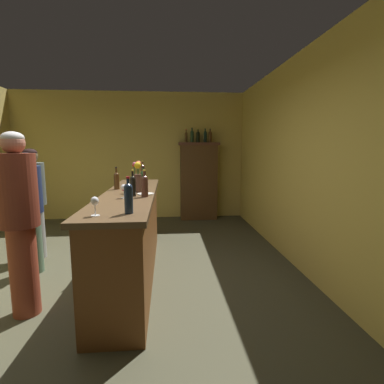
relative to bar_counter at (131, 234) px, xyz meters
name	(u,v)px	position (x,y,z in m)	size (l,w,h in m)	color
floor	(96,290)	(-0.36, -0.36, -0.53)	(9.16, 9.16, 0.00)	#42412E
wall_back	(131,156)	(-0.36, 3.23, 0.87)	(5.16, 0.12, 2.81)	#CFB656
wall_right	(324,164)	(2.22, -0.36, 0.87)	(0.12, 7.17, 2.81)	#CCB651
bar_counter	(131,234)	(0.00, 0.00, 0.00)	(0.60, 2.94, 1.06)	brown
display_cabinet	(199,180)	(1.15, 2.95, 0.36)	(0.89, 0.37, 1.71)	#4C331A
wine_bottle_chardonnay	(133,185)	(0.07, -0.29, 0.65)	(0.06, 0.06, 0.30)	black
wine_bottle_syrah	(117,180)	(-0.20, 0.29, 0.65)	(0.07, 0.07, 0.29)	#432912
wine_bottle_malbec	(143,178)	(0.12, 0.55, 0.65)	(0.07, 0.07, 0.28)	#1F3F21
wine_bottle_merlot	(143,172)	(0.06, 1.18, 0.67)	(0.07, 0.07, 0.33)	#48291E
wine_bottle_pinot	(129,197)	(0.14, -1.17, 0.66)	(0.07, 0.07, 0.30)	#1B293F
wine_bottle_riesling	(145,185)	(0.21, -0.34, 0.66)	(0.07, 0.07, 0.30)	#4A291F
wine_glass_front	(95,202)	(-0.11, -1.24, 0.63)	(0.07, 0.07, 0.15)	white
wine_glass_mid	(124,188)	(-0.01, -0.41, 0.63)	(0.07, 0.07, 0.15)	white
flower_arrangement	(137,178)	(0.09, 0.03, 0.69)	(0.12, 0.13, 0.38)	#4B2F24
cheese_plate	(146,194)	(0.20, -0.18, 0.53)	(0.19, 0.19, 0.01)	white
display_bottle_left	(186,137)	(0.87, 2.95, 1.30)	(0.06, 0.06, 0.28)	#4E3517
display_bottle_midleft	(192,136)	(1.00, 2.95, 1.32)	(0.08, 0.08, 0.31)	#1D3821
display_bottle_center	(198,136)	(1.13, 2.95, 1.31)	(0.08, 0.08, 0.30)	black
display_bottle_midright	(205,136)	(1.29, 2.95, 1.31)	(0.07, 0.07, 0.30)	black
display_bottle_right	(210,136)	(1.40, 2.95, 1.31)	(0.08, 0.08, 0.29)	#4E2F14
patron_near_entrance	(19,217)	(-0.91, -0.78, 0.43)	(0.35, 0.35, 1.73)	brown
patron_redhead	(30,208)	(-1.27, 0.22, 0.31)	(0.31, 0.31, 1.53)	#506E52
patron_in_navy	(33,199)	(-1.46, 0.75, 0.34)	(0.34, 0.34, 1.58)	gray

